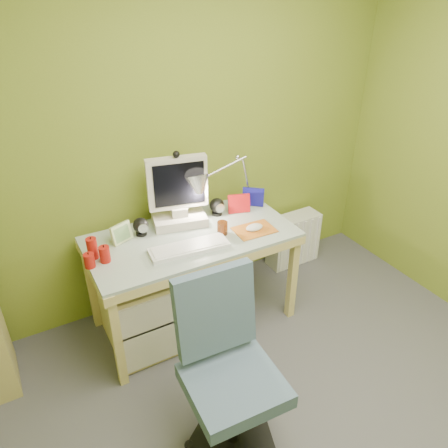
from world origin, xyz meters
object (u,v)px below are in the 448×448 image
desk (193,280)px  radiator (293,239)px  monitor (178,188)px  desk_lamp (239,169)px  task_chair (234,384)px

desk → radiator: (1.03, 0.25, -0.13)m
monitor → radiator: size_ratio=1.18×
desk → desk_lamp: (0.45, 0.18, 0.64)m
monitor → task_chair: (-0.23, -1.12, -0.50)m
desk → desk_lamp: size_ratio=2.24×
desk_lamp → task_chair: desk_lamp is taller
monitor → desk_lamp: (0.45, 0.00, 0.04)m
monitor → desk_lamp: bearing=12.2°
radiator → desk_lamp: bearing=-173.9°
task_chair → desk: bearing=78.9°
task_chair → radiator: (1.27, 1.19, -0.23)m
desk → desk_lamp: desk_lamp is taller
monitor → radiator: bearing=16.2°
desk_lamp → radiator: 0.97m
desk → desk_lamp: 0.80m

